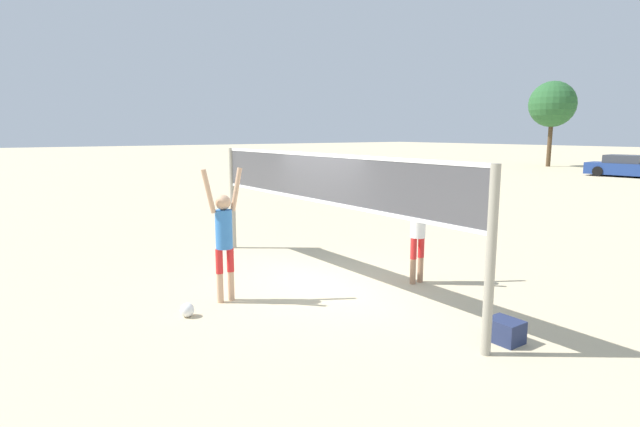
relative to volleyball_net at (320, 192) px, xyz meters
The scene contains 8 objects.
ground_plane 1.74m from the volleyball_net, ahead, with size 200.00×200.00×0.00m, color beige.
volleyball_net is the anchor object (origin of this frame).
player_spiker 1.93m from the volleyball_net, 94.45° to the right, with size 0.28×0.72×2.25m.
player_blocker 1.92m from the volleyball_net, 57.23° to the left, with size 0.28×0.71×2.16m.
volleyball 3.11m from the volleyball_net, 86.31° to the right, with size 0.22×0.22×0.22m.
gear_bag 3.95m from the volleyball_net, ahead, with size 0.44×0.36×0.31m.
parked_car_near 30.09m from the volleyball_net, 103.93° to the left, with size 4.86×2.47×1.38m.
tree_right_cluster 37.86m from the volleyball_net, 114.33° to the left, with size 3.71×3.71×6.94m.
Camera 1 is at (7.35, -5.23, 2.82)m, focal length 28.00 mm.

